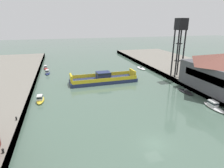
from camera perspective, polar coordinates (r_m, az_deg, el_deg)
name	(u,v)px	position (r m, az deg, el deg)	size (l,w,h in m)	color
ground_plane	(154,144)	(32.48, 12.53, -17.01)	(400.00, 400.00, 0.00)	#4C6656
chain_ferry	(103,79)	(60.64, -2.61, 1.49)	(21.29, 7.08, 3.37)	navy
moored_boat_near_left	(186,92)	(55.83, 21.15, -2.17)	(2.26, 5.67, 0.89)	black
moored_boat_near_right	(40,99)	(49.30, -20.69, -4.26)	(1.89, 5.07, 1.71)	yellow
moored_boat_mid_left	(47,72)	(74.22, -18.74, 3.32)	(1.77, 4.90, 1.64)	navy
moored_boat_mid_right	(141,68)	(79.15, 8.68, 4.70)	(2.34, 6.48, 0.95)	white
moored_boat_far_left	(213,106)	(48.41, 28.06, -5.75)	(2.08, 6.24, 1.62)	white
moored_boat_far_right	(46,68)	(82.39, -19.25, 4.64)	(1.75, 4.91, 1.49)	red
crane_tower	(180,33)	(63.85, 19.76, 14.26)	(2.96, 2.96, 18.04)	black
bollard_left_mid	(3,151)	(31.23, -29.84, -16.88)	(0.32, 0.32, 0.71)	black
bollard_left_aft	(16,118)	(39.21, -26.72, -9.11)	(0.32, 0.32, 0.71)	black
bollard_right_aft	(218,96)	(51.42, 29.22, -3.16)	(0.32, 0.32, 0.71)	black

